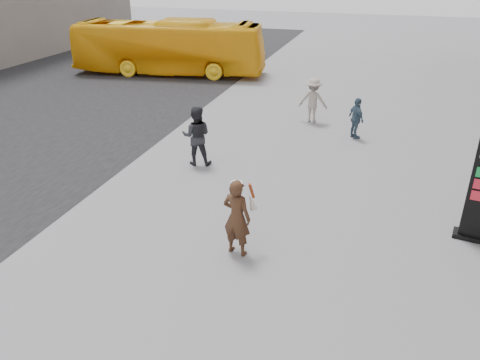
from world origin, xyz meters
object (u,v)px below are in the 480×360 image
(bus, at_px, (169,47))
(pedestrian_b, at_px, (313,100))
(pedestrian_c, at_px, (356,118))
(pedestrian_a, at_px, (196,136))
(woman, at_px, (237,216))

(bus, xyz_separation_m, pedestrian_b, (8.97, -6.08, -0.59))
(pedestrian_c, bearing_deg, pedestrian_b, 16.31)
(pedestrian_b, height_order, pedestrian_c, pedestrian_b)
(bus, height_order, pedestrian_c, bus)
(pedestrian_b, bearing_deg, bus, -32.27)
(pedestrian_a, xyz_separation_m, pedestrian_b, (2.77, 5.25, -0.07))
(pedestrian_c, bearing_deg, bus, 19.76)
(woman, xyz_separation_m, pedestrian_a, (-2.68, 4.33, 0.02))
(pedestrian_a, bearing_deg, pedestrian_c, -153.76)
(pedestrian_c, bearing_deg, pedestrian_a, 94.86)
(pedestrian_a, relative_size, pedestrian_b, 1.08)
(bus, distance_m, pedestrian_a, 12.93)
(pedestrian_a, bearing_deg, bus, -75.34)
(pedestrian_a, bearing_deg, pedestrian_b, -131.82)
(pedestrian_a, bearing_deg, woman, 107.78)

